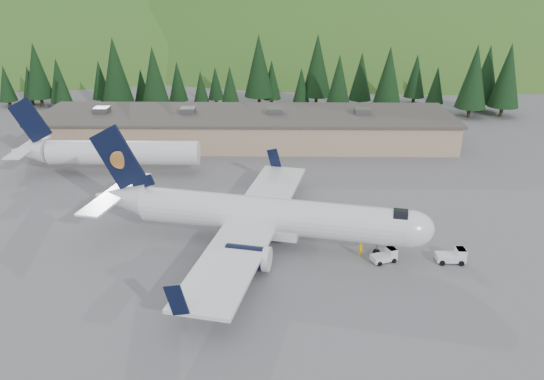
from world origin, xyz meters
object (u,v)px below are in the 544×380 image
at_px(ramp_worker, 361,249).
at_px(airliner, 261,216).
at_px(baggage_tug_b, 453,256).
at_px(second_airliner, 104,152).
at_px(baggage_tug_a, 386,256).
at_px(terminal_building, 246,127).

bearing_deg(ramp_worker, airliner, -56.00).
bearing_deg(baggage_tug_b, second_airliner, 151.06).
distance_m(baggage_tug_a, ramp_worker, 2.67).
distance_m(airliner, second_airliner, 32.29).
height_order(baggage_tug_b, ramp_worker, ramp_worker).
height_order(baggage_tug_a, baggage_tug_b, baggage_tug_b).
distance_m(airliner, baggage_tug_a, 13.76).
xyz_separation_m(baggage_tug_a, baggage_tug_b, (6.90, -0.10, 0.08)).
distance_m(airliner, baggage_tug_b, 20.40).
bearing_deg(ramp_worker, baggage_tug_a, 118.38).
distance_m(airliner, ramp_worker, 11.11).
relative_size(terminal_building, ramp_worker, 38.63).
relative_size(baggage_tug_a, ramp_worker, 1.56).
relative_size(second_airliner, baggage_tug_b, 9.40).
distance_m(second_airliner, baggage_tug_a, 44.82).
relative_size(second_airliner, baggage_tug_a, 9.58).
relative_size(second_airliner, ramp_worker, 14.96).
bearing_deg(baggage_tug_b, terminal_building, 121.16).
distance_m(airliner, terminal_building, 37.98).
xyz_separation_m(airliner, baggage_tug_b, (19.88, -3.74, -2.65)).
relative_size(airliner, ramp_worker, 20.48).
relative_size(baggage_tug_b, ramp_worker, 1.59).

